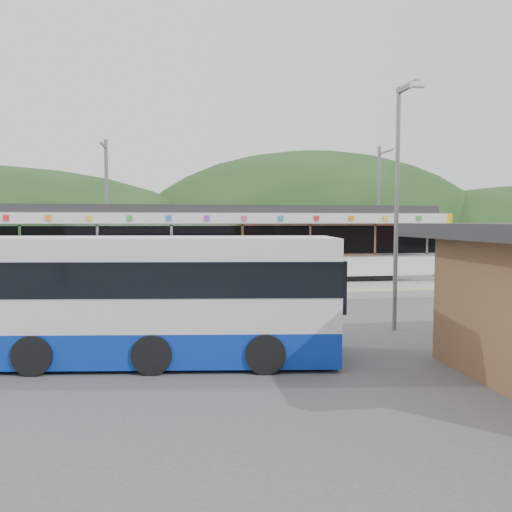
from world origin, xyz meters
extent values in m
plane|color=#4C4C4F|center=(0.00, 0.00, 0.00)|extent=(120.00, 120.00, 0.00)
ellipsoid|color=#1E3D19|center=(16.00, 54.00, 0.00)|extent=(52.00, 39.00, 26.00)
cube|color=#9E9E99|center=(0.00, 3.30, 0.15)|extent=(26.00, 3.20, 0.30)
cube|color=yellow|center=(0.00, 2.00, 0.30)|extent=(26.00, 0.10, 0.01)
cube|color=black|center=(-7.36, 6.00, 0.30)|extent=(3.20, 2.20, 0.56)
cube|color=black|center=(4.64, 6.00, 0.30)|extent=(3.20, 2.20, 0.56)
cube|color=silver|center=(-1.36, 6.00, 1.04)|extent=(20.00, 2.90, 0.92)
cube|color=black|center=(-1.36, 6.00, 2.23)|extent=(20.00, 2.96, 1.45)
cube|color=silver|center=(-1.36, 4.50, 1.55)|extent=(20.00, 0.05, 0.10)
cube|color=silver|center=(-1.36, 4.50, 2.90)|extent=(20.00, 0.05, 0.10)
cube|color=silver|center=(-1.36, 6.00, 3.17)|extent=(20.00, 2.90, 0.45)
cube|color=#2D2D30|center=(-1.36, 6.00, 3.58)|extent=(19.40, 2.50, 0.36)
cube|color=#F6B60C|center=(8.76, 6.00, 1.90)|extent=(0.24, 2.92, 3.00)
cube|color=silver|center=(-9.86, 4.50, 2.23)|extent=(0.10, 0.05, 1.35)
cube|color=silver|center=(-6.86, 4.50, 2.23)|extent=(0.10, 0.05, 1.35)
cube|color=silver|center=(-3.86, 4.50, 2.23)|extent=(0.10, 0.05, 1.35)
cube|color=silver|center=(-0.86, 4.50, 2.23)|extent=(0.10, 0.05, 1.35)
cube|color=silver|center=(2.14, 4.50, 2.23)|extent=(0.10, 0.05, 1.35)
cube|color=silver|center=(5.14, 4.50, 2.23)|extent=(0.10, 0.05, 1.35)
cube|color=silver|center=(7.64, 4.50, 2.23)|extent=(0.10, 0.05, 1.35)
cube|color=red|center=(-10.36, 4.51, 3.18)|extent=(0.22, 0.04, 0.22)
cube|color=orange|center=(-8.76, 4.51, 3.18)|extent=(0.22, 0.04, 0.22)
cube|color=yellow|center=(-7.16, 4.51, 3.18)|extent=(0.22, 0.04, 0.22)
cube|color=green|center=(-5.56, 4.51, 3.18)|extent=(0.22, 0.04, 0.22)
cube|color=blue|center=(-3.96, 4.51, 3.18)|extent=(0.22, 0.04, 0.22)
cube|color=purple|center=(-2.36, 4.51, 3.18)|extent=(0.22, 0.04, 0.22)
cube|color=#E54C8C|center=(-0.76, 4.51, 3.18)|extent=(0.22, 0.04, 0.22)
cube|color=#19A5A5|center=(0.84, 4.51, 3.18)|extent=(0.22, 0.04, 0.22)
cube|color=red|center=(2.44, 4.51, 3.18)|extent=(0.22, 0.04, 0.22)
cube|color=orange|center=(4.04, 4.51, 3.18)|extent=(0.22, 0.04, 0.22)
cube|color=yellow|center=(5.64, 4.51, 3.18)|extent=(0.22, 0.04, 0.22)
cube|color=green|center=(7.24, 4.51, 3.18)|extent=(0.22, 0.04, 0.22)
cylinder|color=slate|center=(-7.00, 8.60, 3.50)|extent=(0.18, 0.18, 7.00)
cube|color=slate|center=(-7.00, 7.80, 6.60)|extent=(0.08, 1.80, 0.08)
cylinder|color=slate|center=(7.00, 8.60, 3.50)|extent=(0.18, 0.18, 7.00)
cube|color=slate|center=(7.00, 7.80, 6.60)|extent=(0.08, 1.80, 0.08)
cube|color=#0B31B2|center=(-5.16, -5.58, 0.45)|extent=(10.11, 3.56, 0.72)
cube|color=silver|center=(-5.16, -5.58, 1.17)|extent=(10.11, 3.56, 0.72)
cube|color=black|center=(-5.16, -5.58, 1.89)|extent=(10.12, 3.60, 0.72)
cube|color=silver|center=(-5.16, -5.58, 2.48)|extent=(10.11, 3.56, 0.45)
cylinder|color=black|center=(-6.32, -5.42, 0.41)|extent=(1.12, 2.46, 0.81)
cylinder|color=black|center=(-4.00, -5.74, 0.41)|extent=(1.12, 2.46, 0.81)
cylinder|color=black|center=(-1.77, -6.04, 0.41)|extent=(1.12, 2.46, 0.81)
cylinder|color=slate|center=(2.36, -3.72, 3.34)|extent=(0.12, 0.12, 6.67)
cube|color=slate|center=(2.36, -4.22, 6.56)|extent=(0.17, 1.12, 0.12)
cube|color=silver|center=(2.36, -4.72, 6.47)|extent=(0.36, 0.20, 0.12)
camera|label=1|loc=(-3.62, -16.73, 3.05)|focal=35.00mm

